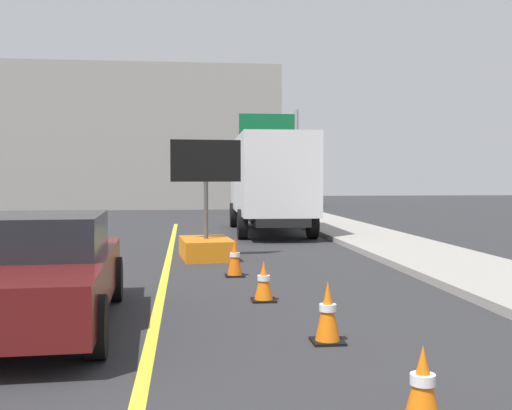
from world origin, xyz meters
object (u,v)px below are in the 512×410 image
object	(u,v)px
traffic_cone_mid_lane	(328,312)
traffic_cone_curbside	(235,258)
pickup_car	(35,271)
box_truck	(270,181)
highway_guide_sign	(280,144)
traffic_cone_near_sign	(423,386)
arrow_board_trailer	(206,237)
traffic_cone_far_lane	(264,281)

from	to	relation	value
traffic_cone_mid_lane	traffic_cone_curbside	size ratio (longest dim) A/B	0.97
pickup_car	box_truck	bearing A→B (deg)	69.49
highway_guide_sign	traffic_cone_mid_lane	distance (m)	22.27
pickup_car	highway_guide_sign	xyz separation A→B (m)	(6.23, 20.72, 2.73)
highway_guide_sign	traffic_cone_curbside	world-z (taller)	highway_guide_sign
pickup_car	traffic_cone_curbside	xyz separation A→B (m)	(2.76, 3.58, -0.34)
traffic_cone_curbside	traffic_cone_near_sign	bearing A→B (deg)	-83.18
arrow_board_trailer	box_truck	distance (m)	6.69
pickup_car	traffic_cone_far_lane	world-z (taller)	pickup_car
arrow_board_trailer	pickup_car	bearing A→B (deg)	-110.35
arrow_board_trailer	traffic_cone_curbside	xyz separation A→B (m)	(0.45, -2.65, -0.13)
highway_guide_sign	traffic_cone_far_lane	xyz separation A→B (m)	(-3.23, -19.49, -3.12)
arrow_board_trailer	traffic_cone_near_sign	xyz separation A→B (m)	(1.30, -9.71, -0.19)
traffic_cone_near_sign	traffic_cone_mid_lane	xyz separation A→B (m)	(-0.18, 2.33, 0.05)
traffic_cone_mid_lane	traffic_cone_curbside	distance (m)	4.78
traffic_cone_mid_lane	traffic_cone_curbside	bearing A→B (deg)	98.01
box_truck	traffic_cone_far_lane	xyz separation A→B (m)	(-1.62, -11.15, -1.44)
arrow_board_trailer	pickup_car	xyz separation A→B (m)	(-2.31, -6.23, 0.21)
box_truck	traffic_cone_mid_lane	world-z (taller)	box_truck
highway_guide_sign	traffic_cone_near_sign	world-z (taller)	highway_guide_sign
arrow_board_trailer	traffic_cone_mid_lane	world-z (taller)	arrow_board_trailer
box_truck	arrow_board_trailer	bearing A→B (deg)	-110.68
pickup_car	traffic_cone_curbside	world-z (taller)	pickup_car
arrow_board_trailer	highway_guide_sign	xyz separation A→B (m)	(3.92, 14.50, 2.94)
box_truck	pickup_car	xyz separation A→B (m)	(-4.63, -12.37, -1.04)
traffic_cone_near_sign	traffic_cone_far_lane	distance (m)	4.75
traffic_cone_far_lane	traffic_cone_curbside	xyz separation A→B (m)	(-0.25, 2.35, 0.05)
traffic_cone_far_lane	pickup_car	bearing A→B (deg)	-157.75
traffic_cone_far_lane	traffic_cone_mid_lane	bearing A→B (deg)	-80.00
box_truck	traffic_cone_near_sign	world-z (taller)	box_truck
pickup_car	traffic_cone_mid_lane	bearing A→B (deg)	-18.56
arrow_board_trailer	highway_guide_sign	bearing A→B (deg)	74.86
box_truck	traffic_cone_near_sign	xyz separation A→B (m)	(-1.03, -15.85, -1.45)
traffic_cone_near_sign	pickup_car	bearing A→B (deg)	136.02
traffic_cone_curbside	traffic_cone_mid_lane	bearing A→B (deg)	-81.99
box_truck	traffic_cone_curbside	size ratio (longest dim) A/B	10.05
box_truck	traffic_cone_mid_lane	xyz separation A→B (m)	(-1.20, -13.52, -1.40)
highway_guide_sign	traffic_cone_mid_lane	bearing A→B (deg)	-97.31
arrow_board_trailer	traffic_cone_mid_lane	size ratio (longest dim) A/B	3.89
box_truck	traffic_cone_curbside	xyz separation A→B (m)	(-1.87, -8.79, -1.39)
traffic_cone_mid_lane	traffic_cone_far_lane	bearing A→B (deg)	100.00
arrow_board_trailer	traffic_cone_far_lane	world-z (taller)	arrow_board_trailer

